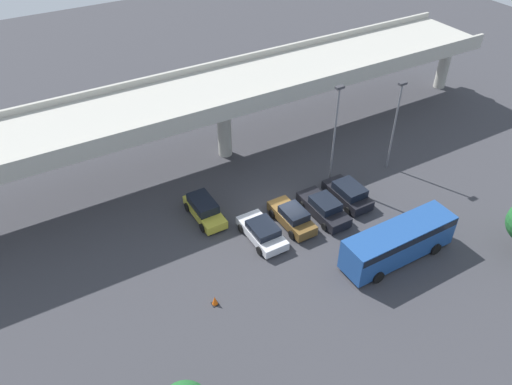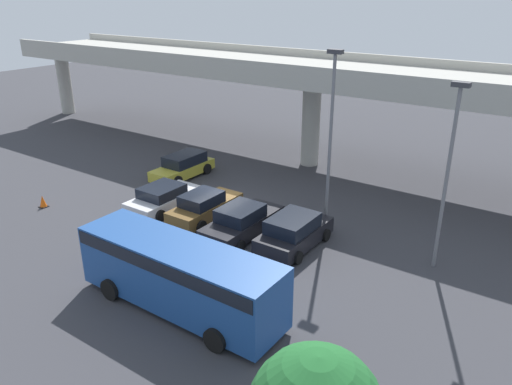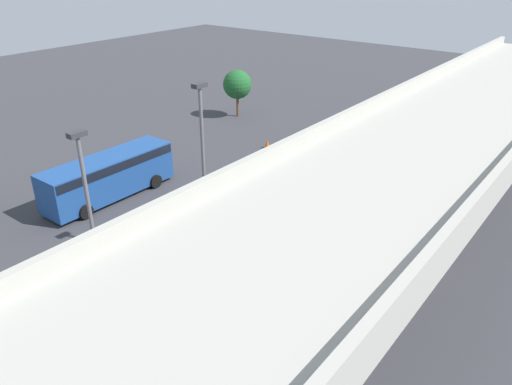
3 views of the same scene
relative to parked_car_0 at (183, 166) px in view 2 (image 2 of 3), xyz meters
name	(u,v)px [view 2 (image 2 of 3)]	position (x,y,z in m)	size (l,w,h in m)	color
ground_plane	(221,212)	(5.49, -2.91, -0.74)	(117.51, 117.51, 0.00)	#38383D
highway_overpass	(313,76)	(5.49, 7.02, 5.43)	(56.08, 7.74, 7.36)	#ADAAA0
parked_car_0	(183,166)	(0.00, 0.00, 0.00)	(1.99, 4.54, 1.53)	gold
parked_car_1	(164,198)	(2.61, -4.42, -0.08)	(2.23, 4.46, 1.40)	silver
parked_car_2	(205,207)	(5.40, -4.20, -0.02)	(1.98, 4.48, 1.56)	brown
parked_car_3	(242,222)	(8.12, -4.53, -0.02)	(2.13, 4.85, 1.58)	black
parked_car_4	(294,232)	(10.86, -4.08, 0.02)	(2.21, 4.37, 1.62)	black
shuttle_bus	(179,271)	(9.84, -10.83, 0.86)	(8.64, 2.64, 2.69)	#1E478C
lamp_post_near_aisle	(331,130)	(11.12, -1.32, 4.43)	(0.70, 0.35, 8.94)	slate
lamp_post_mid_lot	(449,165)	(16.92, -2.05, 4.02)	(0.70, 0.35, 8.15)	slate
traffic_cone	(43,202)	(-3.19, -8.19, -0.42)	(0.44, 0.44, 0.70)	black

